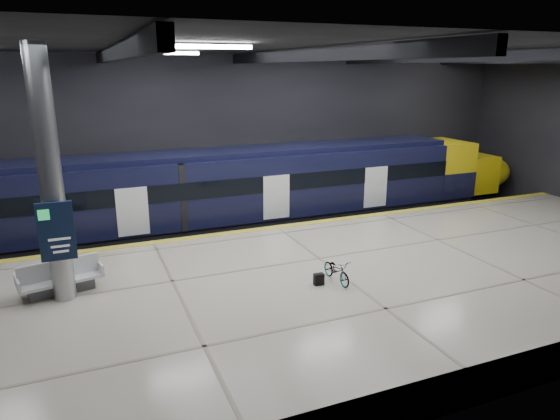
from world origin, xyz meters
TOP-DOWN VIEW (x-y plane):
  - ground at (0.00, 0.00)m, footprint 30.00×30.00m
  - room_shell at (-0.00, 0.00)m, footprint 30.10×16.10m
  - platform at (0.00, -2.50)m, footprint 30.00×11.00m
  - safety_strip at (0.00, 2.75)m, footprint 30.00×0.40m
  - rails at (0.00, 5.50)m, footprint 30.00×1.52m
  - train at (-0.74, 5.50)m, footprint 29.40×2.84m
  - bench at (-8.11, -0.58)m, footprint 2.41×1.39m
  - bicycle at (-0.39, -2.93)m, footprint 0.56×1.41m
  - pannier_bag at (-0.99, -2.93)m, footprint 0.31×0.20m
  - info_column at (-8.00, -1.03)m, footprint 0.90×0.78m

SIDE VIEW (x-z plane):
  - ground at x=0.00m, z-range 0.00..0.00m
  - rails at x=0.00m, z-range 0.00..0.16m
  - platform at x=0.00m, z-range 0.00..1.10m
  - safety_strip at x=0.00m, z-range 1.10..1.11m
  - pannier_bag at x=-0.99m, z-range 1.10..1.45m
  - bench at x=-8.11m, z-range 0.95..1.95m
  - bicycle at x=-0.39m, z-range 1.10..1.83m
  - train at x=-0.74m, z-range 0.16..3.95m
  - info_column at x=-8.00m, z-range 1.01..7.91m
  - room_shell at x=0.00m, z-range 1.69..9.74m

